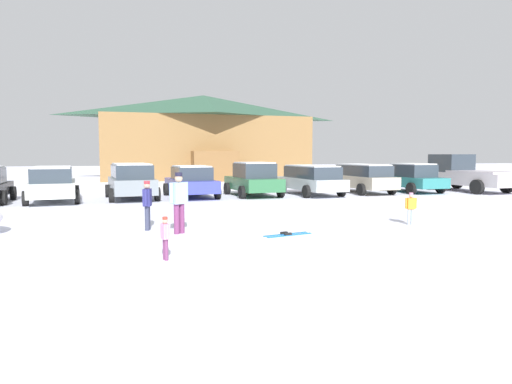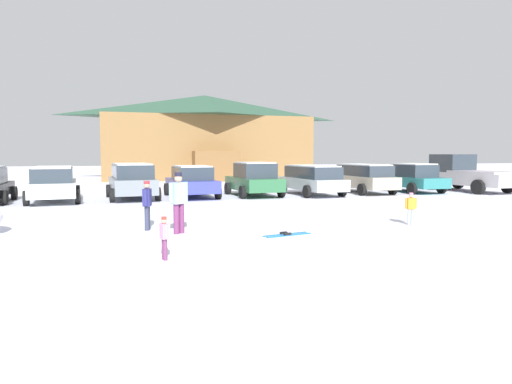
% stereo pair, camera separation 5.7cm
% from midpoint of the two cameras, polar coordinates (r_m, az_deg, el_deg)
% --- Properties ---
extents(ground, '(160.00, 160.00, 0.00)m').
position_cam_midpoint_polar(ground, '(8.98, 16.63, -9.39)').
color(ground, white).
extents(ski_lodge, '(18.25, 10.62, 7.38)m').
position_cam_midpoint_polar(ski_lodge, '(41.41, -6.55, 6.91)').
color(ski_lodge, olive).
rests_on(ski_lodge, ground).
extents(parked_white_suv, '(2.61, 4.88, 1.60)m').
position_cam_midpoint_polar(parked_white_suv, '(22.56, -24.13, 1.07)').
color(parked_white_suv, silver).
rests_on(parked_white_suv, ground).
extents(parked_grey_wagon, '(2.59, 4.59, 1.72)m').
position_cam_midpoint_polar(parked_grey_wagon, '(22.69, -15.39, 1.47)').
color(parked_grey_wagon, gray).
rests_on(parked_grey_wagon, ground).
extents(parked_blue_hatchback, '(2.53, 4.71, 1.59)m').
position_cam_midpoint_polar(parked_blue_hatchback, '(23.04, -8.21, 1.35)').
color(parked_blue_hatchback, '#3740A7').
rests_on(parked_blue_hatchback, ground).
extents(parked_green_coupe, '(2.51, 4.28, 1.75)m').
position_cam_midpoint_polar(parked_green_coupe, '(23.50, -0.40, 1.61)').
color(parked_green_coupe, '#2D693F').
rests_on(parked_green_coupe, ground).
extents(parked_silver_wagon, '(2.52, 4.86, 1.57)m').
position_cam_midpoint_polar(parked_silver_wagon, '(24.23, 6.83, 1.65)').
color(parked_silver_wagon, silver).
rests_on(parked_silver_wagon, ground).
extents(parked_beige_suv, '(2.32, 4.72, 1.61)m').
position_cam_midpoint_polar(parked_beige_suv, '(25.98, 13.11, 1.80)').
color(parked_beige_suv, '#AFA48D').
rests_on(parked_beige_suv, ground).
extents(parked_teal_hatchback, '(2.46, 4.43, 1.63)m').
position_cam_midpoint_polar(parked_teal_hatchback, '(27.40, 18.76, 1.71)').
color(parked_teal_hatchback, teal).
rests_on(parked_teal_hatchback, ground).
extents(pickup_truck, '(2.97, 6.12, 2.15)m').
position_cam_midpoint_polar(pickup_truck, '(29.35, 24.40, 2.06)').
color(pickup_truck, '#BEB3B8').
rests_on(pickup_truck, ground).
extents(skier_adult_in_blue_parka, '(0.53, 0.42, 1.67)m').
position_cam_midpoint_polar(skier_adult_in_blue_parka, '(12.55, -9.74, -0.89)').
color(skier_adult_in_blue_parka, '#713160').
rests_on(skier_adult_in_blue_parka, ground).
extents(skier_teen_in_navy_coat, '(0.27, 0.51, 1.41)m').
position_cam_midpoint_polar(skier_teen_in_navy_coat, '(13.32, -13.55, -1.27)').
color(skier_teen_in_navy_coat, '#373C56').
rests_on(skier_teen_in_navy_coat, ground).
extents(skier_child_in_pink_snowsuit, '(0.18, 0.32, 0.89)m').
position_cam_midpoint_polar(skier_child_in_pink_snowsuit, '(9.53, -11.45, -5.37)').
color(skier_child_in_pink_snowsuit, '#723763').
rests_on(skier_child_in_pink_snowsuit, ground).
extents(skier_child_in_orange_jacket, '(0.36, 0.18, 0.99)m').
position_cam_midpoint_polar(skier_child_in_orange_jacket, '(14.72, 18.68, -1.75)').
color(skier_child_in_orange_jacket, '#A2B3C2').
rests_on(skier_child_in_orange_jacket, ground).
extents(pair_of_skis, '(1.40, 0.61, 0.08)m').
position_cam_midpoint_polar(pair_of_skis, '(12.27, 3.78, -5.31)').
color(pair_of_skis, blue).
rests_on(pair_of_skis, ground).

